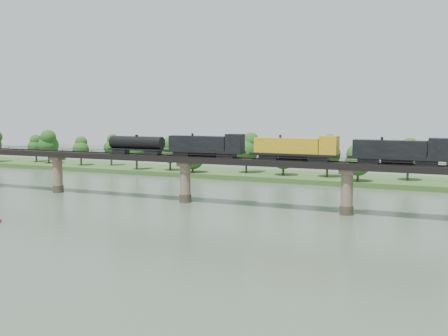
% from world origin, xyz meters
% --- Properties ---
extents(ground, '(400.00, 400.00, 0.00)m').
position_xyz_m(ground, '(0.00, 0.00, 0.00)').
color(ground, '#3A4A3A').
rests_on(ground, ground).
extents(far_bank, '(300.00, 24.00, 1.60)m').
position_xyz_m(far_bank, '(0.00, 85.00, 0.80)').
color(far_bank, '#2D4F1F').
rests_on(far_bank, ground).
extents(bridge, '(236.00, 30.00, 11.50)m').
position_xyz_m(bridge, '(0.00, 30.00, 5.46)').
color(bridge, '#473A2D').
rests_on(bridge, ground).
extents(bridge_superstructure, '(220.00, 4.90, 0.75)m').
position_xyz_m(bridge_superstructure, '(0.00, 30.00, 11.79)').
color(bridge_superstructure, black).
rests_on(bridge_superstructure, bridge).
extents(far_treeline, '(289.06, 17.54, 13.60)m').
position_xyz_m(far_treeline, '(-8.21, 80.52, 8.83)').
color(far_treeline, '#382619').
rests_on(far_treeline, far_bank).
extents(freight_train, '(82.59, 3.22, 5.68)m').
position_xyz_m(freight_train, '(20.50, 30.00, 14.21)').
color(freight_train, black).
rests_on(freight_train, bridge).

